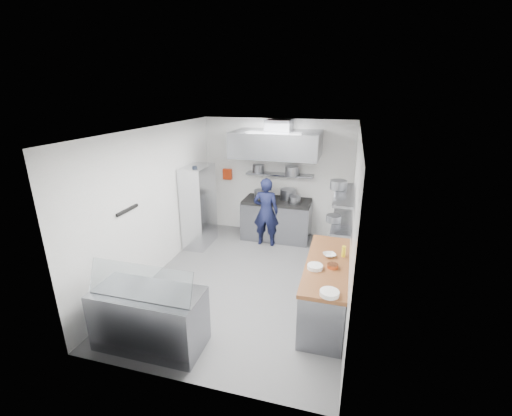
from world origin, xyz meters
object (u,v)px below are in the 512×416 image
(gas_range, at_px, (277,220))
(chef, at_px, (266,212))
(display_case, at_px, (150,318))
(wire_rack, at_px, (199,206))

(gas_range, relative_size, chef, 1.01)
(display_case, bearing_deg, wire_rack, 102.48)
(display_case, bearing_deg, gas_range, 77.55)
(gas_range, distance_m, chef, 0.58)
(chef, xyz_separation_m, display_case, (-0.74, -3.66, -0.37))
(chef, distance_m, wire_rack, 1.52)
(gas_range, distance_m, display_case, 4.20)
(display_case, bearing_deg, chef, 78.50)
(gas_range, bearing_deg, chef, -110.05)
(chef, bearing_deg, display_case, 76.62)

